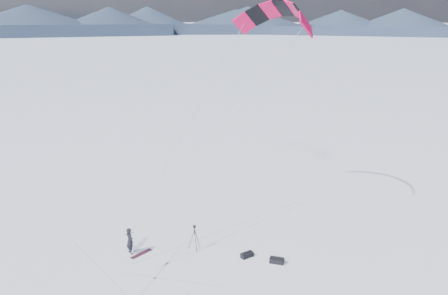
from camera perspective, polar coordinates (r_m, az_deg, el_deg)
ground at (r=24.97m, az=-3.82°, el=-15.36°), size 1800.00×1800.00×0.00m
horizon_hills at (r=22.83m, az=-4.04°, el=-5.36°), size 704.00×705.94×10.57m
snow_tracks at (r=24.46m, az=-4.79°, el=-16.14°), size 14.76×10.25×0.01m
snowkiter at (r=26.78m, az=-12.10°, el=-13.34°), size 0.45×0.63×1.61m
snowboard at (r=26.56m, az=-10.75°, el=-13.47°), size 1.43×0.64×0.04m
tripod at (r=26.17m, az=-3.86°, el=-11.22°), size 0.71×0.69×1.56m
gear_bag_a at (r=25.80m, az=3.02°, el=-13.81°), size 0.75×0.36×0.33m
gear_bag_b at (r=25.41m, az=6.92°, el=-14.42°), size 0.82×0.86×0.37m
power_kite at (r=29.00m, az=7.00°, el=16.63°), size 12.10×6.65×13.00m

